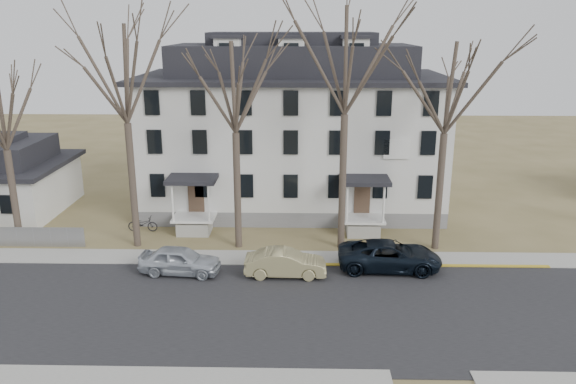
{
  "coord_description": "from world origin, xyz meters",
  "views": [
    {
      "loc": [
        -1.42,
        -20.87,
        12.53
      ],
      "look_at": [
        -2.08,
        9.0,
        3.6
      ],
      "focal_mm": 35.0,
      "sensor_mm": 36.0,
      "label": 1
    }
  ],
  "objects_px": {
    "boarding_house": "(292,131)",
    "car_tan": "(285,264)",
    "tree_mid_left": "(234,81)",
    "tree_center": "(346,53)",
    "bicycle_left": "(143,224)",
    "car_silver": "(180,261)",
    "car_navy": "(390,256)",
    "tree_bungalow": "(1,108)",
    "tree_far_left": "(123,67)",
    "tree_mid_right": "(448,81)",
    "small_house": "(2,180)"
  },
  "relations": [
    {
      "from": "boarding_house",
      "to": "tree_mid_right",
      "type": "xyz_separation_m",
      "value": [
        8.5,
        -8.15,
        4.22
      ]
    },
    {
      "from": "car_tan",
      "to": "car_navy",
      "type": "xyz_separation_m",
      "value": [
        5.5,
        0.97,
        0.07
      ]
    },
    {
      "from": "tree_mid_left",
      "to": "tree_center",
      "type": "height_order",
      "value": "tree_center"
    },
    {
      "from": "bicycle_left",
      "to": "tree_mid_right",
      "type": "bearing_deg",
      "value": -96.0
    },
    {
      "from": "car_tan",
      "to": "bicycle_left",
      "type": "bearing_deg",
      "value": 55.9
    },
    {
      "from": "small_house",
      "to": "boarding_house",
      "type": "bearing_deg",
      "value": 5.59
    },
    {
      "from": "car_silver",
      "to": "bicycle_left",
      "type": "distance_m",
      "value": 7.13
    },
    {
      "from": "tree_center",
      "to": "car_silver",
      "type": "height_order",
      "value": "tree_center"
    },
    {
      "from": "small_house",
      "to": "car_silver",
      "type": "height_order",
      "value": "small_house"
    },
    {
      "from": "car_silver",
      "to": "car_tan",
      "type": "relative_size",
      "value": 1.01
    },
    {
      "from": "tree_far_left",
      "to": "car_silver",
      "type": "xyz_separation_m",
      "value": [
        3.36,
        -3.86,
        -9.62
      ]
    },
    {
      "from": "tree_far_left",
      "to": "tree_bungalow",
      "type": "height_order",
      "value": "tree_far_left"
    },
    {
      "from": "car_silver",
      "to": "bicycle_left",
      "type": "xyz_separation_m",
      "value": [
        -3.64,
        6.13,
        -0.23
      ]
    },
    {
      "from": "tree_mid_left",
      "to": "car_silver",
      "type": "distance_m",
      "value": 10.04
    },
    {
      "from": "small_house",
      "to": "tree_mid_left",
      "type": "height_order",
      "value": "tree_mid_left"
    },
    {
      "from": "tree_bungalow",
      "to": "car_navy",
      "type": "height_order",
      "value": "tree_bungalow"
    },
    {
      "from": "tree_far_left",
      "to": "car_navy",
      "type": "distance_m",
      "value": 17.53
    },
    {
      "from": "tree_far_left",
      "to": "car_tan",
      "type": "height_order",
      "value": "tree_far_left"
    },
    {
      "from": "car_silver",
      "to": "bicycle_left",
      "type": "bearing_deg",
      "value": 36.49
    },
    {
      "from": "tree_mid_left",
      "to": "tree_center",
      "type": "xyz_separation_m",
      "value": [
        6.0,
        0.0,
        1.48
      ]
    },
    {
      "from": "tree_mid_left",
      "to": "car_navy",
      "type": "height_order",
      "value": "tree_mid_left"
    },
    {
      "from": "tree_mid_right",
      "to": "car_tan",
      "type": "relative_size",
      "value": 3.04
    },
    {
      "from": "tree_center",
      "to": "boarding_house",
      "type": "bearing_deg",
      "value": 110.2
    },
    {
      "from": "tree_mid_right",
      "to": "tree_mid_left",
      "type": "bearing_deg",
      "value": 180.0
    },
    {
      "from": "small_house",
      "to": "bicycle_left",
      "type": "relative_size",
      "value": 4.66
    },
    {
      "from": "tree_mid_left",
      "to": "bicycle_left",
      "type": "relative_size",
      "value": 6.83
    },
    {
      "from": "boarding_house",
      "to": "tree_center",
      "type": "relative_size",
      "value": 1.41
    },
    {
      "from": "small_house",
      "to": "tree_far_left",
      "type": "height_order",
      "value": "tree_far_left"
    },
    {
      "from": "car_silver",
      "to": "car_tan",
      "type": "height_order",
      "value": "car_silver"
    },
    {
      "from": "car_navy",
      "to": "boarding_house",
      "type": "bearing_deg",
      "value": 27.45
    },
    {
      "from": "boarding_house",
      "to": "car_tan",
      "type": "height_order",
      "value": "boarding_house"
    },
    {
      "from": "boarding_house",
      "to": "car_navy",
      "type": "distance_m",
      "value": 13.26
    },
    {
      "from": "tree_far_left",
      "to": "car_tan",
      "type": "relative_size",
      "value": 3.27
    },
    {
      "from": "tree_center",
      "to": "tree_mid_right",
      "type": "distance_m",
      "value": 5.7
    },
    {
      "from": "tree_mid_right",
      "to": "bicycle_left",
      "type": "distance_m",
      "value": 20.11
    },
    {
      "from": "tree_center",
      "to": "tree_mid_right",
      "type": "relative_size",
      "value": 1.15
    },
    {
      "from": "tree_far_left",
      "to": "tree_mid_left",
      "type": "distance_m",
      "value": 6.05
    },
    {
      "from": "tree_mid_right",
      "to": "car_silver",
      "type": "relative_size",
      "value": 3.01
    },
    {
      "from": "car_tan",
      "to": "car_navy",
      "type": "height_order",
      "value": "car_navy"
    },
    {
      "from": "tree_center",
      "to": "tree_mid_left",
      "type": "bearing_deg",
      "value": 180.0
    },
    {
      "from": "tree_bungalow",
      "to": "bicycle_left",
      "type": "height_order",
      "value": "tree_bungalow"
    },
    {
      "from": "tree_mid_right",
      "to": "tree_bungalow",
      "type": "bearing_deg",
      "value": 180.0
    },
    {
      "from": "tree_bungalow",
      "to": "car_silver",
      "type": "relative_size",
      "value": 2.55
    },
    {
      "from": "tree_mid_right",
      "to": "tree_bungalow",
      "type": "relative_size",
      "value": 1.18
    },
    {
      "from": "car_navy",
      "to": "tree_center",
      "type": "bearing_deg",
      "value": 39.53
    },
    {
      "from": "boarding_house",
      "to": "car_navy",
      "type": "relative_size",
      "value": 3.82
    },
    {
      "from": "car_navy",
      "to": "car_silver",
      "type": "bearing_deg",
      "value": 96.05
    },
    {
      "from": "car_tan",
      "to": "boarding_house",
      "type": "bearing_deg",
      "value": -0.21
    },
    {
      "from": "tree_mid_right",
      "to": "car_silver",
      "type": "xyz_separation_m",
      "value": [
        -14.14,
        -3.86,
        -8.88
      ]
    },
    {
      "from": "tree_center",
      "to": "car_navy",
      "type": "height_order",
      "value": "tree_center"
    }
  ]
}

